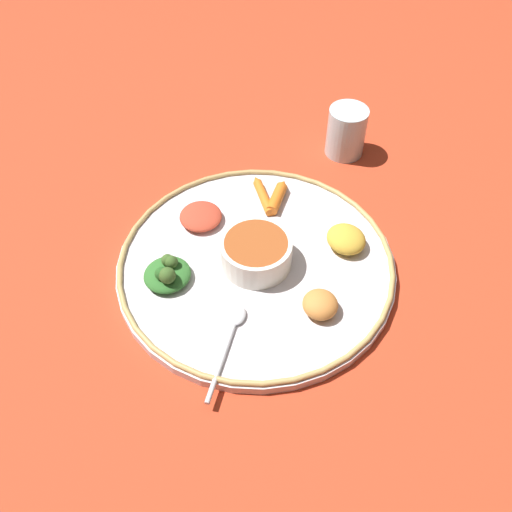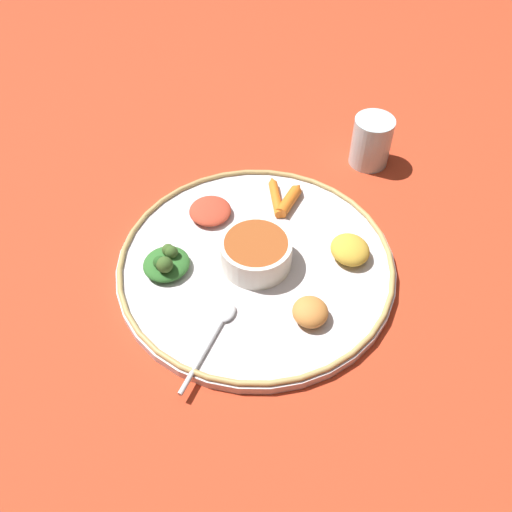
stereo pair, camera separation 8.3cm
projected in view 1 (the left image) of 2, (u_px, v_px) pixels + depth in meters
ground_plane at (256, 269)px, 0.85m from camera, size 2.40×2.40×0.00m
platter at (256, 266)px, 0.85m from camera, size 0.42×0.42×0.02m
platter_rim at (256, 261)px, 0.84m from camera, size 0.41×0.41×0.01m
center_bowl at (256, 252)px, 0.82m from camera, size 0.11×0.11×0.04m
spoon at (230, 336)px, 0.75m from camera, size 0.09×0.14×0.01m
greens_pile at (168, 275)px, 0.81m from camera, size 0.10×0.10×0.04m
carrot_near_spoon at (278, 196)px, 0.92m from camera, size 0.06×0.07×0.02m
carrot_outer at (263, 195)px, 0.93m from camera, size 0.02×0.09×0.02m
mound_squash at (320, 304)px, 0.77m from camera, size 0.06×0.06×0.03m
mound_berbere_red at (201, 216)px, 0.89m from camera, size 0.08×0.08×0.02m
mound_lentil_yellow at (345, 237)px, 0.85m from camera, size 0.08×0.08×0.03m
drinking_glass at (346, 135)px, 1.01m from camera, size 0.07×0.07×0.09m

